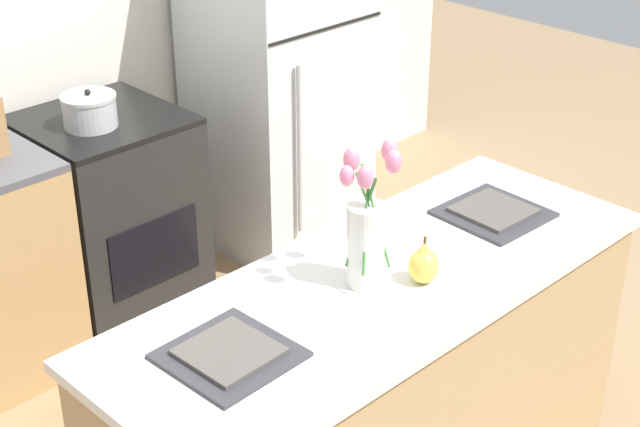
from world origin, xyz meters
TOP-DOWN VIEW (x-y plane):
  - kitchen_island at (0.00, 0.00)m, footprint 1.80×0.66m
  - stove_range at (0.10, 1.60)m, footprint 0.60×0.61m
  - refrigerator at (1.05, 1.60)m, footprint 0.68×0.67m
  - flower_vase at (-0.05, 0.02)m, footprint 0.19×0.18m
  - pear_figurine at (0.08, -0.09)m, footprint 0.09×0.09m
  - plate_setting_left at (-0.55, 0.01)m, footprint 0.31×0.31m
  - plate_setting_right at (0.55, 0.01)m, footprint 0.31×0.31m
  - cooking_pot at (0.03, 1.55)m, footprint 0.21×0.21m

SIDE VIEW (x-z plane):
  - kitchen_island at x=0.00m, z-range 0.00..0.89m
  - stove_range at x=0.10m, z-range 0.00..0.89m
  - plate_setting_left at x=-0.55m, z-range 0.88..0.91m
  - plate_setting_right at x=0.55m, z-range 0.88..0.91m
  - refrigerator at x=1.05m, z-range 0.00..1.81m
  - pear_figurine at x=0.08m, z-range 0.87..1.02m
  - cooking_pot at x=0.03m, z-range 0.88..1.04m
  - flower_vase at x=-0.05m, z-range 0.84..1.27m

